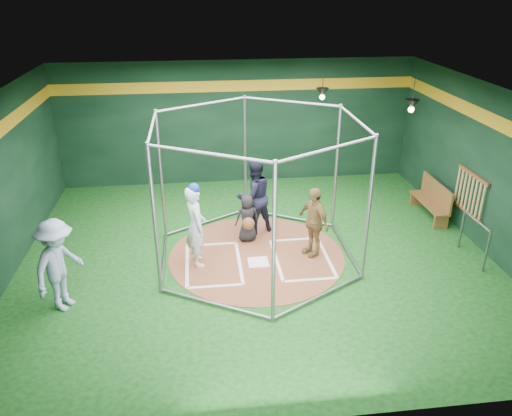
{
  "coord_description": "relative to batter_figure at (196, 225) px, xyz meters",
  "views": [
    {
      "loc": [
        -1.16,
        -9.35,
        5.49
      ],
      "look_at": [
        0.0,
        0.1,
        1.1
      ],
      "focal_mm": 35.0,
      "sensor_mm": 36.0,
      "label": 1
    }
  ],
  "objects": [
    {
      "name": "bystander_blue",
      "position": [
        -2.43,
        -1.25,
        -0.03
      ],
      "size": [
        1.08,
        1.31,
        1.76
      ],
      "primitive_type": "imported",
      "rotation": [
        0.0,
        0.0,
        1.12
      ],
      "color": "#93A2C2",
      "rests_on": "ground"
    },
    {
      "name": "visitor_leopard",
      "position": [
        2.49,
        0.09,
        -0.13
      ],
      "size": [
        0.74,
        0.98,
        1.55
      ],
      "primitive_type": "imported",
      "rotation": [
        0.0,
        0.0,
        -1.12
      ],
      "color": "tan",
      "rests_on": "clay_disc"
    },
    {
      "name": "home_plate",
      "position": [
        1.27,
        -0.15,
        -0.89
      ],
      "size": [
        0.43,
        0.43,
        0.01
      ],
      "primitive_type": "cube",
      "color": "white",
      "rests_on": "clay_disc"
    },
    {
      "name": "batter_box_left",
      "position": [
        0.32,
        -0.1,
        -0.89
      ],
      "size": [
        1.17,
        1.77,
        0.01
      ],
      "color": "white",
      "rests_on": "clay_disc"
    },
    {
      "name": "dugout_bench",
      "position": [
        5.9,
        1.6,
        -0.44
      ],
      "size": [
        0.37,
        1.58,
        0.92
      ],
      "color": "brown",
      "rests_on": "ground"
    },
    {
      "name": "umpire",
      "position": [
        1.36,
        1.3,
        0.0
      ],
      "size": [
        1.07,
        0.96,
        1.8
      ],
      "primitive_type": "imported",
      "rotation": [
        0.0,
        0.0,
        3.52
      ],
      "color": "black",
      "rests_on": "clay_disc"
    },
    {
      "name": "batter_figure",
      "position": [
        0.0,
        0.0,
        0.0
      ],
      "size": [
        0.55,
        0.71,
        1.81
      ],
      "color": "silver",
      "rests_on": "clay_disc"
    },
    {
      "name": "catcher_figure",
      "position": [
        1.15,
        0.86,
        -0.35
      ],
      "size": [
        0.59,
        0.6,
        1.11
      ],
      "color": "black",
      "rests_on": "clay_disc"
    },
    {
      "name": "clay_disc",
      "position": [
        1.27,
        0.15,
        -0.91
      ],
      "size": [
        3.8,
        3.8,
        0.01
      ],
      "primitive_type": "cylinder",
      "color": "brown",
      "rests_on": "ground"
    },
    {
      "name": "pendant_lamp_far",
      "position": [
        5.27,
        2.15,
        1.83
      ],
      "size": [
        0.34,
        0.34,
        0.9
      ],
      "color": "black",
      "rests_on": "room_shell"
    },
    {
      "name": "batter_box_right",
      "position": [
        2.22,
        -0.1,
        -0.89
      ],
      "size": [
        1.17,
        1.77,
        0.01
      ],
      "color": "white",
      "rests_on": "clay_disc"
    },
    {
      "name": "room_shell",
      "position": [
        1.27,
        0.16,
        0.84
      ],
      "size": [
        10.1,
        9.1,
        3.53
      ],
      "color": "#0D3C0F",
      "rests_on": "ground"
    },
    {
      "name": "bat_rack",
      "position": [
        6.2,
        0.55,
        0.14
      ],
      "size": [
        0.07,
        1.25,
        0.98
      ],
      "color": "brown",
      "rests_on": "room_shell"
    },
    {
      "name": "steel_railing",
      "position": [
        5.82,
        -0.53,
        -0.29
      ],
      "size": [
        0.05,
        1.08,
        0.93
      ],
      "color": "slate",
      "rests_on": "ground"
    },
    {
      "name": "batting_cage",
      "position": [
        1.27,
        0.15,
        0.59
      ],
      "size": [
        4.05,
        4.67,
        3.0
      ],
      "color": "gray",
      "rests_on": "ground"
    },
    {
      "name": "pendant_lamp_near",
      "position": [
        3.47,
        3.75,
        1.83
      ],
      "size": [
        0.34,
        0.34,
        0.9
      ],
      "color": "black",
      "rests_on": "room_shell"
    }
  ]
}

